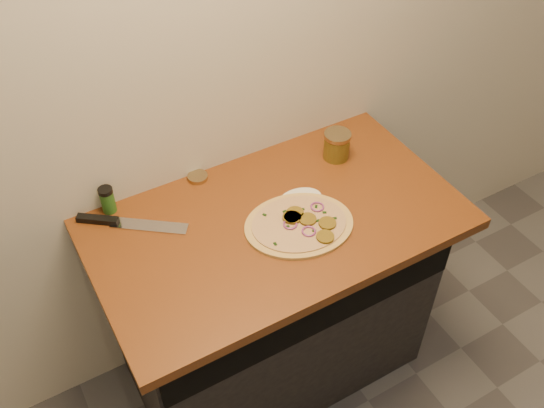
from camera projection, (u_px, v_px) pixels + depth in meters
cabinet at (272, 300)px, 2.30m from camera, size 1.10×0.60×0.86m
countertop at (276, 222)px, 1.97m from camera, size 1.20×0.70×0.04m
pizza at (300, 224)px, 1.92m from camera, size 0.42×0.42×0.02m
chefs_knife at (122, 223)px, 1.93m from camera, size 0.31×0.25×0.02m
mason_jar_lid at (198, 177)px, 2.09m from camera, size 0.08×0.08×0.01m
salsa_jar at (337, 145)px, 2.14m from camera, size 0.10×0.10×0.10m
spice_shaker at (107, 200)px, 1.95m from camera, size 0.05×0.05×0.09m
flour_spill at (301, 199)px, 2.02m from camera, size 0.17×0.17×0.00m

